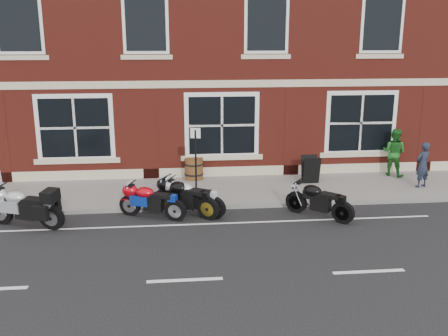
{
  "coord_description": "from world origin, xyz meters",
  "views": [
    {
      "loc": [
        -0.12,
        -12.56,
        4.96
      ],
      "look_at": [
        1.28,
        1.6,
        1.2
      ],
      "focal_mm": 40.0,
      "sensor_mm": 36.0,
      "label": 1
    }
  ],
  "objects_px": {
    "moto_sport_black": "(185,196)",
    "pedestrian_left": "(423,165)",
    "moto_sport_silver": "(191,196)",
    "parking_sign": "(196,158)",
    "barrel_planter": "(194,169)",
    "moto_sport_red": "(151,200)",
    "moto_naked_black": "(318,199)",
    "moto_touring_silver": "(24,205)",
    "pedestrian_right": "(394,152)",
    "a_board_sign": "(311,169)"
  },
  "relations": [
    {
      "from": "moto_sport_red",
      "to": "moto_naked_black",
      "type": "xyz_separation_m",
      "value": [
        4.67,
        -0.43,
        0.02
      ]
    },
    {
      "from": "moto_naked_black",
      "to": "pedestrian_left",
      "type": "bearing_deg",
      "value": -19.21
    },
    {
      "from": "pedestrian_left",
      "to": "a_board_sign",
      "type": "bearing_deg",
      "value": -36.04
    },
    {
      "from": "pedestrian_right",
      "to": "moto_sport_red",
      "type": "bearing_deg",
      "value": 63.99
    },
    {
      "from": "moto_sport_black",
      "to": "moto_sport_silver",
      "type": "distance_m",
      "value": 0.16
    },
    {
      "from": "pedestrian_left",
      "to": "pedestrian_right",
      "type": "xyz_separation_m",
      "value": [
        -0.33,
        1.48,
        0.09
      ]
    },
    {
      "from": "parking_sign",
      "to": "pedestrian_left",
      "type": "bearing_deg",
      "value": 15.8
    },
    {
      "from": "moto_sport_black",
      "to": "parking_sign",
      "type": "xyz_separation_m",
      "value": [
        0.37,
        1.17,
        0.82
      ]
    },
    {
      "from": "pedestrian_right",
      "to": "a_board_sign",
      "type": "relative_size",
      "value": 1.81
    },
    {
      "from": "moto_sport_black",
      "to": "moto_sport_red",
      "type": "bearing_deg",
      "value": 136.75
    },
    {
      "from": "moto_naked_black",
      "to": "barrel_planter",
      "type": "relative_size",
      "value": 2.19
    },
    {
      "from": "moto_touring_silver",
      "to": "pedestrian_left",
      "type": "height_order",
      "value": "pedestrian_left"
    },
    {
      "from": "moto_naked_black",
      "to": "pedestrian_left",
      "type": "xyz_separation_m",
      "value": [
        4.11,
        2.15,
        0.34
      ]
    },
    {
      "from": "moto_sport_black",
      "to": "moto_sport_silver",
      "type": "height_order",
      "value": "moto_sport_black"
    },
    {
      "from": "moto_sport_black",
      "to": "pedestrian_left",
      "type": "xyz_separation_m",
      "value": [
        7.84,
        1.55,
        0.31
      ]
    },
    {
      "from": "moto_sport_silver",
      "to": "pedestrian_left",
      "type": "xyz_separation_m",
      "value": [
        7.68,
        1.55,
        0.33
      ]
    },
    {
      "from": "moto_sport_red",
      "to": "pedestrian_left",
      "type": "distance_m",
      "value": 8.96
    },
    {
      "from": "pedestrian_right",
      "to": "barrel_planter",
      "type": "bearing_deg",
      "value": 41.37
    },
    {
      "from": "moto_touring_silver",
      "to": "moto_sport_black",
      "type": "relative_size",
      "value": 1.18
    },
    {
      "from": "moto_sport_black",
      "to": "parking_sign",
      "type": "height_order",
      "value": "parking_sign"
    },
    {
      "from": "moto_sport_red",
      "to": "a_board_sign",
      "type": "distance_m",
      "value": 5.86
    },
    {
      "from": "moto_sport_black",
      "to": "moto_sport_silver",
      "type": "relative_size",
      "value": 0.97
    },
    {
      "from": "moto_sport_red",
      "to": "pedestrian_right",
      "type": "height_order",
      "value": "pedestrian_right"
    },
    {
      "from": "moto_sport_silver",
      "to": "parking_sign",
      "type": "bearing_deg",
      "value": 20.48
    },
    {
      "from": "moto_touring_silver",
      "to": "pedestrian_left",
      "type": "relative_size",
      "value": 1.44
    },
    {
      "from": "moto_naked_black",
      "to": "barrel_planter",
      "type": "bearing_deg",
      "value": 83.98
    },
    {
      "from": "pedestrian_left",
      "to": "moto_sport_red",
      "type": "bearing_deg",
      "value": -11.34
    },
    {
      "from": "moto_naked_black",
      "to": "moto_sport_black",
      "type": "bearing_deg",
      "value": 123.94
    },
    {
      "from": "moto_naked_black",
      "to": "moto_sport_silver",
      "type": "bearing_deg",
      "value": 123.61
    },
    {
      "from": "moto_touring_silver",
      "to": "barrel_planter",
      "type": "bearing_deg",
      "value": -30.62
    },
    {
      "from": "moto_sport_black",
      "to": "pedestrian_left",
      "type": "height_order",
      "value": "pedestrian_left"
    },
    {
      "from": "parking_sign",
      "to": "a_board_sign",
      "type": "bearing_deg",
      "value": 30.16
    },
    {
      "from": "moto_sport_red",
      "to": "moto_sport_black",
      "type": "height_order",
      "value": "moto_sport_black"
    },
    {
      "from": "moto_touring_silver",
      "to": "moto_sport_red",
      "type": "bearing_deg",
      "value": -63.8
    },
    {
      "from": "moto_touring_silver",
      "to": "barrel_planter",
      "type": "distance_m",
      "value": 6.03
    },
    {
      "from": "barrel_planter",
      "to": "moto_sport_red",
      "type": "bearing_deg",
      "value": -111.21
    },
    {
      "from": "moto_sport_black",
      "to": "moto_naked_black",
      "type": "height_order",
      "value": "moto_sport_black"
    },
    {
      "from": "moto_sport_black",
      "to": "barrel_planter",
      "type": "relative_size",
      "value": 2.49
    },
    {
      "from": "moto_touring_silver",
      "to": "pedestrian_left",
      "type": "distance_m",
      "value": 12.33
    },
    {
      "from": "moto_naked_black",
      "to": "a_board_sign",
      "type": "bearing_deg",
      "value": 31.98
    },
    {
      "from": "moto_sport_red",
      "to": "parking_sign",
      "type": "height_order",
      "value": "parking_sign"
    },
    {
      "from": "moto_naked_black",
      "to": "pedestrian_left",
      "type": "relative_size",
      "value": 1.07
    },
    {
      "from": "parking_sign",
      "to": "moto_sport_black",
      "type": "bearing_deg",
      "value": -94.57
    },
    {
      "from": "moto_sport_black",
      "to": "pedestrian_right",
      "type": "height_order",
      "value": "pedestrian_right"
    },
    {
      "from": "barrel_planter",
      "to": "moto_sport_silver",
      "type": "bearing_deg",
      "value": -93.99
    },
    {
      "from": "moto_sport_red",
      "to": "moto_naked_black",
      "type": "height_order",
      "value": "moto_naked_black"
    },
    {
      "from": "moto_sport_silver",
      "to": "pedestrian_left",
      "type": "height_order",
      "value": "pedestrian_left"
    },
    {
      "from": "moto_sport_silver",
      "to": "moto_naked_black",
      "type": "bearing_deg",
      "value": -68.93
    },
    {
      "from": "moto_touring_silver",
      "to": "parking_sign",
      "type": "distance_m",
      "value": 5.04
    },
    {
      "from": "moto_sport_red",
      "to": "barrel_planter",
      "type": "xyz_separation_m",
      "value": [
        1.33,
        3.44,
        -0.03
      ]
    }
  ]
}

